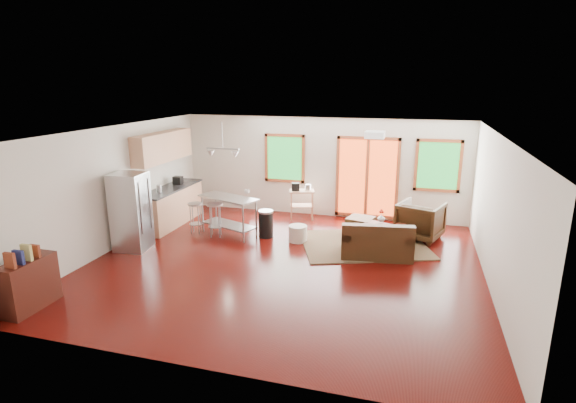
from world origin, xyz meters
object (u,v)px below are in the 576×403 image
(loveseat, at_px, (376,243))
(ottoman, at_px, (360,225))
(armchair, at_px, (420,219))
(kitchen_cart, at_px, (301,195))
(refrigerator, at_px, (131,212))
(coffee_table, at_px, (383,229))
(island, at_px, (229,209))
(rug, at_px, (364,244))

(loveseat, xyz_separation_m, ottoman, (-0.50, 1.40, -0.11))
(armchair, height_order, ottoman, armchair)
(kitchen_cart, bearing_deg, refrigerator, -133.65)
(coffee_table, distance_m, island, 3.56)
(ottoman, bearing_deg, kitchen_cart, 157.26)
(rug, xyz_separation_m, coffee_table, (0.39, 0.27, 0.31))
(coffee_table, bearing_deg, ottoman, 137.22)
(rug, relative_size, ottoman, 4.65)
(island, distance_m, kitchen_cart, 2.11)
(armchair, height_order, island, armchair)
(coffee_table, xyz_separation_m, refrigerator, (-5.12, -1.85, 0.51))
(ottoman, bearing_deg, loveseat, -70.40)
(loveseat, distance_m, ottoman, 1.49)
(loveseat, relative_size, armchair, 1.63)
(refrigerator, bearing_deg, loveseat, 5.14)
(ottoman, bearing_deg, rug, -77.23)
(refrigerator, height_order, island, refrigerator)
(armchair, bearing_deg, island, 31.83)
(armchair, xyz_separation_m, ottoman, (-1.35, 0.02, -0.28))
(refrigerator, height_order, kitchen_cart, refrigerator)
(rug, relative_size, loveseat, 1.73)
(kitchen_cart, bearing_deg, armchair, -13.32)
(loveseat, relative_size, kitchen_cart, 1.59)
(ottoman, relative_size, kitchen_cart, 0.59)
(coffee_table, relative_size, armchair, 1.15)
(island, relative_size, kitchen_cart, 1.60)
(loveseat, bearing_deg, ottoman, 100.45)
(rug, bearing_deg, island, -176.89)
(ottoman, bearing_deg, armchair, -0.93)
(refrigerator, distance_m, island, 2.15)
(armchair, xyz_separation_m, refrigerator, (-5.91, -2.36, 0.36))
(rug, bearing_deg, loveseat, -62.20)
(loveseat, relative_size, island, 0.99)
(coffee_table, height_order, armchair, armchair)
(armchair, bearing_deg, rug, 52.95)
(rug, height_order, kitchen_cart, kitchen_cart)
(island, bearing_deg, armchair, 12.41)
(armchair, height_order, refrigerator, refrigerator)
(armchair, relative_size, island, 0.61)
(ottoman, bearing_deg, coffee_table, -42.78)
(refrigerator, distance_m, kitchen_cart, 4.24)
(loveseat, bearing_deg, island, 163.70)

